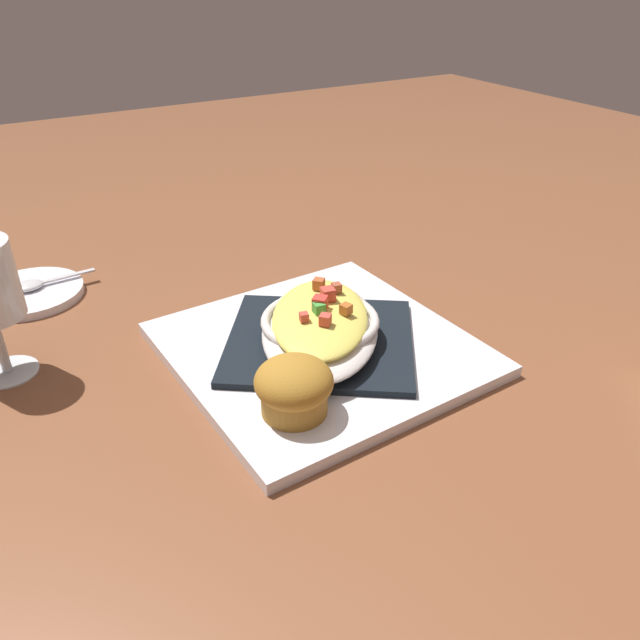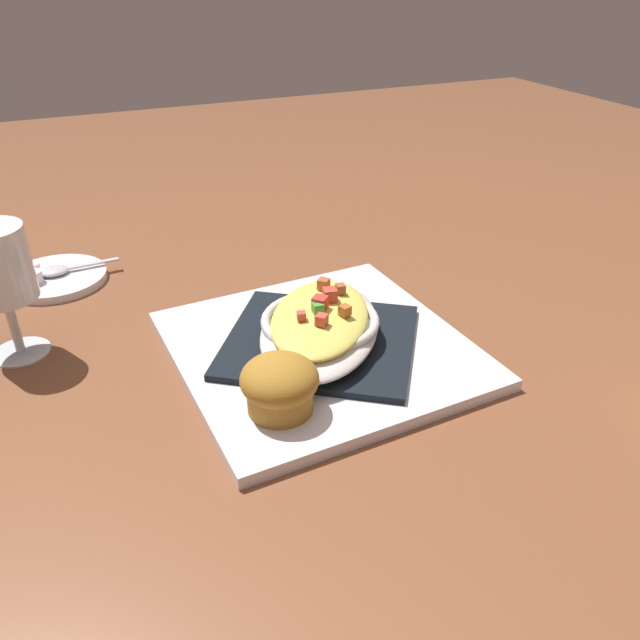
{
  "view_description": "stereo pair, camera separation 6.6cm",
  "coord_description": "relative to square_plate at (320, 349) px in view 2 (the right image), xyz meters",
  "views": [
    {
      "loc": [
        -0.29,
        -0.49,
        0.38
      ],
      "look_at": [
        0.0,
        0.0,
        0.04
      ],
      "focal_mm": 35.21,
      "sensor_mm": 36.0,
      "label": 1
    },
    {
      "loc": [
        -0.23,
        -0.52,
        0.38
      ],
      "look_at": [
        0.0,
        0.0,
        0.04
      ],
      "focal_mm": 35.21,
      "sensor_mm": 36.0,
      "label": 2
    }
  ],
  "objects": [
    {
      "name": "gratin_dish",
      "position": [
        0.0,
        0.0,
        0.03
      ],
      "size": [
        0.21,
        0.24,
        0.05
      ],
      "color": "silver",
      "rests_on": "folded_napkin"
    },
    {
      "name": "square_plate",
      "position": [
        0.0,
        0.0,
        0.0
      ],
      "size": [
        0.31,
        0.31,
        0.01
      ],
      "primitive_type": "cube",
      "rotation": [
        0.0,
        0.0,
        0.05
      ],
      "color": "white",
      "rests_on": "ground_plane"
    },
    {
      "name": "creamer_cup_0",
      "position": [
        -0.28,
        0.31,
        0.01
      ],
      "size": [
        0.02,
        0.02,
        0.02
      ],
      "primitive_type": "cylinder",
      "color": "white",
      "rests_on": "creamer_saucer"
    },
    {
      "name": "ground_plane",
      "position": [
        0.0,
        0.0,
        -0.01
      ],
      "size": [
        2.6,
        2.6,
        0.0
      ],
      "primitive_type": "plane",
      "color": "brown"
    },
    {
      "name": "folded_napkin",
      "position": [
        0.0,
        0.0,
        0.01
      ],
      "size": [
        0.26,
        0.26,
        0.01
      ],
      "primitive_type": "cube",
      "rotation": [
        0.0,
        0.0,
        0.96
      ],
      "color": "black",
      "rests_on": "square_plate"
    },
    {
      "name": "muffin",
      "position": [
        -0.08,
        -0.09,
        0.03
      ],
      "size": [
        0.07,
        0.07,
        0.05
      ],
      "color": "#A9752B",
      "rests_on": "square_plate"
    },
    {
      "name": "creamer_cup_1",
      "position": [
        -0.28,
        0.28,
        0.01
      ],
      "size": [
        0.02,
        0.02,
        0.02
      ],
      "primitive_type": "cylinder",
      "color": "white",
      "rests_on": "creamer_saucer"
    },
    {
      "name": "creamer_saucer",
      "position": [
        -0.25,
        0.3,
        -0.0
      ],
      "size": [
        0.13,
        0.13,
        0.01
      ],
      "primitive_type": "cylinder",
      "color": "white",
      "rests_on": "ground_plane"
    },
    {
      "name": "spoon",
      "position": [
        -0.25,
        0.3,
        0.01
      ],
      "size": [
        0.1,
        0.03,
        0.01
      ],
      "color": "silver",
      "rests_on": "creamer_saucer"
    }
  ]
}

